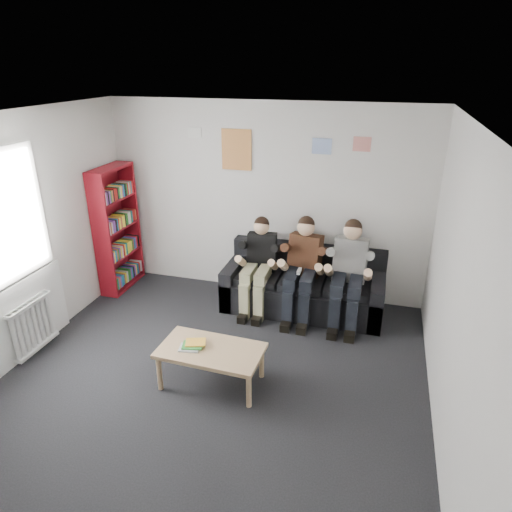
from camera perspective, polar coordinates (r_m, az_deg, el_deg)
The scene contains 14 objects.
room_shell at distance 4.18m, azimuth -7.68°, elevation -2.67°, with size 5.00×5.00×5.00m.
sofa at distance 6.29m, azimuth 5.97°, elevation -3.98°, with size 2.13×0.87×0.82m.
bookshelf at distance 6.93m, azimuth -16.94°, elevation 3.25°, with size 0.27×0.82×1.82m.
coffee_table at distance 4.85m, azimuth -5.66°, elevation -11.98°, with size 1.07×0.59×0.43m.
game_cases at distance 4.85m, azimuth -7.94°, elevation -10.97°, with size 0.25×0.22×0.05m.
person_left at distance 6.08m, azimuth 0.26°, elevation -1.27°, with size 0.38×0.82×1.27m.
person_middle at distance 5.95m, azimuth 5.76°, elevation -1.73°, with size 0.41×0.89×1.33m.
person_right at distance 5.89m, azimuth 11.45°, elevation -2.33°, with size 0.42×0.90×1.34m.
radiator at distance 5.90m, azimuth -26.11°, elevation -7.84°, with size 0.10×0.64×0.60m.
window at distance 5.66m, azimuth -27.87°, elevation -1.76°, with size 0.05×1.30×2.36m.
poster_large at distance 6.33m, azimuth -2.45°, elevation 13.13°, with size 0.42×0.01×0.55m, color gold.
poster_blue at distance 6.06m, azimuth 8.23°, elevation 13.42°, with size 0.25×0.01×0.20m, color #3D6DD1.
poster_pink at distance 6.00m, azimuth 13.11°, elevation 13.47°, with size 0.22×0.01×0.18m, color #D141A9.
poster_sign at distance 6.51m, azimuth -7.69°, elevation 15.02°, with size 0.20×0.01×0.14m, color white.
Camera 1 is at (1.55, -3.43, 3.17)m, focal length 32.00 mm.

